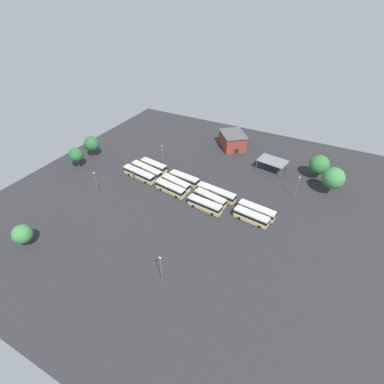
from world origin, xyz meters
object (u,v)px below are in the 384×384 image
object	(u,v)px
bus_row2_slot2	(216,193)
tree_northeast	(333,178)
bus_row1_slot2	(184,179)
bus_row2_slot1	(210,199)
bus_row0_slot2	(154,166)
tree_north_edge	(92,144)
lamp_post_mid_lot	(161,269)
tree_northwest	(319,165)
bus_row0_slot0	(139,174)
lamp_post_near_entrance	(297,187)
bus_row0_slot1	(147,170)
bus_row2_slot0	(205,205)
lamp_post_far_corner	(163,155)
maintenance_shelter	(273,161)
tree_west_edge	(76,155)
bus_row1_slot1	(176,183)
bus_row1_slot0	(170,188)
lamp_post_by_building	(97,184)
depot_building	(233,141)
tree_south_edge	(22,234)
bus_row3_slot2	(257,211)
bus_row3_slot1	(251,217)

from	to	relation	value
bus_row2_slot2	tree_northeast	bearing A→B (deg)	30.52
bus_row1_slot2	bus_row2_slot2	bearing A→B (deg)	-10.04
bus_row2_slot1	bus_row2_slot2	world-z (taller)	same
bus_row0_slot2	tree_north_edge	size ratio (longest dim) A/B	1.29
lamp_post_mid_lot	tree_northwest	world-z (taller)	tree_northwest
bus_row0_slot0	lamp_post_near_entrance	world-z (taller)	lamp_post_near_entrance
bus_row0_slot1	bus_row2_slot0	world-z (taller)	same
bus_row1_slot2	bus_row2_slot1	xyz separation A→B (m)	(13.06, -6.07, -0.00)
lamp_post_far_corner	lamp_post_mid_lot	size ratio (longest dim) A/B	1.02
bus_row1_slot2	maintenance_shelter	bearing A→B (deg)	42.61
tree_north_edge	tree_west_edge	distance (m)	9.47
bus_row0_slot1	maintenance_shelter	bearing A→B (deg)	31.35
bus_row1_slot1	bus_row2_slot2	distance (m)	14.85
tree_north_edge	bus_row0_slot1	bearing A→B (deg)	-1.96
bus_row1_slot0	tree_northwest	world-z (taller)	tree_northwest
bus_row2_slot1	lamp_post_by_building	bearing A→B (deg)	-157.66
lamp_post_far_corner	tree_north_edge	size ratio (longest dim) A/B	1.06
bus_row2_slot0	depot_building	distance (m)	44.18
lamp_post_mid_lot	lamp_post_far_corner	bearing A→B (deg)	122.07
bus_row1_slot0	depot_building	size ratio (longest dim) A/B	0.75
tree_south_edge	tree_northeast	xyz separation A→B (m)	(70.60, 63.71, 1.95)
bus_row1_slot2	lamp_post_far_corner	xyz separation A→B (m)	(-12.65, 5.91, 3.30)
bus_row1_slot1	bus_row1_slot2	size ratio (longest dim) A/B	1.01
bus_row3_slot2	lamp_post_near_entrance	distance (m)	17.27
bus_row0_slot0	bus_row0_slot1	bearing A→B (deg)	76.05
tree_west_edge	bus_row0_slot2	bearing A→B (deg)	24.69
lamp_post_far_corner	lamp_post_near_entrance	size ratio (longest dim) A/B	1.12
bus_row1_slot1	bus_row3_slot2	bearing A→B (deg)	-2.32
depot_building	bus_row0_slot1	bearing A→B (deg)	-120.74
bus_row0_slot2	bus_row3_slot1	size ratio (longest dim) A/B	1.05
bus_row1_slot1	tree_west_edge	bearing A→B (deg)	-171.32
bus_row2_slot2	tree_northwest	world-z (taller)	tree_northwest
tree_south_edge	tree_northeast	distance (m)	95.12
bus_row2_slot2	tree_west_edge	world-z (taller)	tree_west_edge
bus_row2_slot1	tree_northwest	distance (m)	42.79
tree_west_edge	lamp_post_mid_lot	bearing A→B (deg)	-27.11
bus_row3_slot2	tree_west_edge	bearing A→B (deg)	-175.94
bus_row2_slot0	bus_row1_slot0	bearing A→B (deg)	169.90
bus_row0_slot0	lamp_post_far_corner	xyz separation A→B (m)	(3.62, 10.90, 3.30)
bus_row2_slot2	tree_south_edge	xyz separation A→B (m)	(-37.20, -44.02, 2.73)
lamp_post_mid_lot	tree_west_edge	xyz separation A→B (m)	(-57.16, 29.26, 0.69)
bus_row3_slot2	bus_row2_slot0	bearing A→B (deg)	-162.41
bus_row3_slot2	tree_north_edge	size ratio (longest dim) A/B	1.33
bus_row0_slot1	lamp_post_near_entrance	world-z (taller)	lamp_post_near_entrance
bus_row2_slot1	bus_row2_slot2	size ratio (longest dim) A/B	0.83
bus_row3_slot2	bus_row2_slot1	bearing A→B (deg)	-175.87
bus_row0_slot0	lamp_post_by_building	distance (m)	16.59
lamp_post_mid_lot	tree_northeast	size ratio (longest dim) A/B	0.91
tree_south_edge	tree_west_edge	world-z (taller)	tree_west_edge
bus_row0_slot1	tree_northwest	distance (m)	63.17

